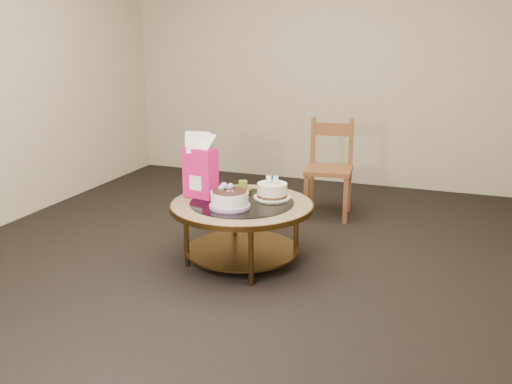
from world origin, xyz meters
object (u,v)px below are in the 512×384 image
(dining_chair, at_px, (329,168))
(decorated_cake, at_px, (229,200))
(coffee_table, at_px, (242,213))
(gift_bag, at_px, (200,166))
(cream_cake, at_px, (272,191))

(dining_chair, bearing_deg, decorated_cake, -110.60)
(coffee_table, height_order, decorated_cake, decorated_cake)
(coffee_table, relative_size, gift_bag, 2.18)
(cream_cake, relative_size, gift_bag, 0.57)
(cream_cake, distance_m, gift_bag, 0.55)
(decorated_cake, bearing_deg, dining_chair, 75.96)
(coffee_table, distance_m, cream_cake, 0.28)
(decorated_cake, relative_size, gift_bag, 0.60)
(coffee_table, height_order, gift_bag, gift_bag)
(dining_chair, bearing_deg, coffee_table, -110.64)
(coffee_table, bearing_deg, cream_cake, 46.19)
(coffee_table, xyz_separation_m, cream_cake, (0.17, 0.17, 0.13))
(coffee_table, relative_size, cream_cake, 3.79)
(decorated_cake, xyz_separation_m, cream_cake, (0.20, 0.32, -0.00))
(cream_cake, xyz_separation_m, dining_chair, (0.16, 1.13, -0.07))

